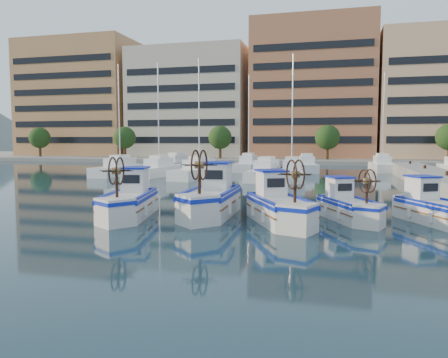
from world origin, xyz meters
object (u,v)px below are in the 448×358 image
(fishing_boat_b, at_px, (212,197))
(fishing_boat_c, at_px, (279,205))
(fishing_boat_a, at_px, (129,200))
(fishing_boat_e, at_px, (435,207))
(fishing_boat_d, at_px, (348,205))

(fishing_boat_b, relative_size, fishing_boat_c, 1.09)
(fishing_boat_a, bearing_deg, fishing_boat_b, 8.72)
(fishing_boat_a, distance_m, fishing_boat_b, 3.94)
(fishing_boat_b, distance_m, fishing_boat_e, 10.10)
(fishing_boat_e, bearing_deg, fishing_boat_a, 161.14)
(fishing_boat_e, bearing_deg, fishing_boat_d, 154.81)
(fishing_boat_b, distance_m, fishing_boat_d, 6.41)
(fishing_boat_c, bearing_deg, fishing_boat_d, 0.65)
(fishing_boat_d, xyz_separation_m, fishing_boat_e, (3.69, 0.07, 0.04))
(fishing_boat_c, distance_m, fishing_boat_e, 6.86)
(fishing_boat_a, relative_size, fishing_boat_d, 1.20)
(fishing_boat_c, distance_m, fishing_boat_d, 3.34)
(fishing_boat_a, distance_m, fishing_boat_c, 7.10)
(fishing_boat_a, relative_size, fishing_boat_e, 1.14)
(fishing_boat_c, relative_size, fishing_boat_e, 1.12)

